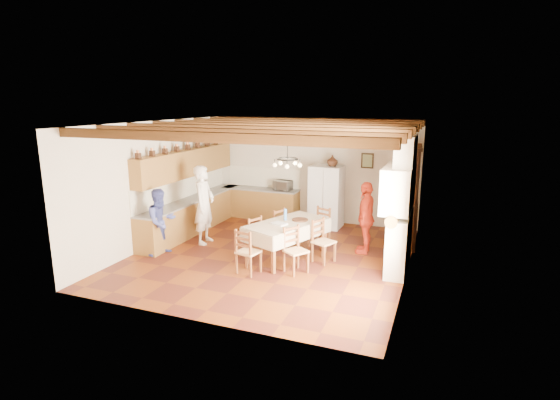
% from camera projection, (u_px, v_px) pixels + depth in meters
% --- Properties ---
extents(floor, '(6.00, 6.50, 0.02)m').
position_uv_depth(floor, '(271.00, 256.00, 10.02)').
color(floor, '#4F1F14').
rests_on(floor, ground).
extents(ceiling, '(6.00, 6.50, 0.02)m').
position_uv_depth(ceiling, '(271.00, 123.00, 9.35)').
color(ceiling, silver).
rests_on(ceiling, ground).
extents(wall_back, '(6.00, 0.02, 3.00)m').
position_uv_depth(wall_back, '(313.00, 170.00, 12.65)').
color(wall_back, beige).
rests_on(wall_back, ground).
extents(wall_front, '(6.00, 0.02, 3.00)m').
position_uv_depth(wall_front, '(191.00, 232.00, 6.72)').
color(wall_front, beige).
rests_on(wall_front, ground).
extents(wall_left, '(0.02, 6.50, 3.00)m').
position_uv_depth(wall_left, '(158.00, 182.00, 10.74)').
color(wall_left, beige).
rests_on(wall_left, ground).
extents(wall_right, '(0.02, 6.50, 3.00)m').
position_uv_depth(wall_right, '(412.00, 203.00, 8.63)').
color(wall_right, beige).
rests_on(wall_right, ground).
extents(ceiling_beams, '(6.00, 6.30, 0.16)m').
position_uv_depth(ceiling_beams, '(271.00, 127.00, 9.37)').
color(ceiling_beams, '#37200C').
rests_on(ceiling_beams, ground).
extents(lower_cabinets_left, '(0.60, 4.30, 0.86)m').
position_uv_depth(lower_cabinets_left, '(194.00, 215.00, 11.83)').
color(lower_cabinets_left, brown).
rests_on(lower_cabinets_left, ground).
extents(lower_cabinets_back, '(2.30, 0.60, 0.86)m').
position_uv_depth(lower_cabinets_back, '(261.00, 204.00, 13.15)').
color(lower_cabinets_back, brown).
rests_on(lower_cabinets_back, ground).
extents(countertop_left, '(0.62, 4.30, 0.04)m').
position_uv_depth(countertop_left, '(193.00, 199.00, 11.73)').
color(countertop_left, slate).
rests_on(countertop_left, lower_cabinets_left).
extents(countertop_back, '(2.34, 0.62, 0.04)m').
position_uv_depth(countertop_back, '(260.00, 189.00, 13.05)').
color(countertop_back, slate).
rests_on(countertop_back, lower_cabinets_back).
extents(backsplash_left, '(0.03, 4.30, 0.60)m').
position_uv_depth(backsplash_left, '(183.00, 187.00, 11.75)').
color(backsplash_left, silver).
rests_on(backsplash_left, ground).
extents(backsplash_back, '(2.30, 0.03, 0.60)m').
position_uv_depth(backsplash_back, '(264.00, 177.00, 13.24)').
color(backsplash_back, silver).
rests_on(backsplash_back, ground).
extents(upper_cabinets, '(0.35, 4.20, 0.70)m').
position_uv_depth(upper_cabinets, '(187.00, 163.00, 11.55)').
color(upper_cabinets, brown).
rests_on(upper_cabinets, ground).
extents(fireplace, '(0.56, 1.60, 2.80)m').
position_uv_depth(fireplace, '(397.00, 204.00, 8.94)').
color(fireplace, beige).
rests_on(fireplace, ground).
extents(wall_picture, '(0.34, 0.03, 0.42)m').
position_uv_depth(wall_picture, '(367.00, 161.00, 12.00)').
color(wall_picture, black).
rests_on(wall_picture, ground).
extents(refrigerator, '(0.88, 0.73, 1.73)m').
position_uv_depth(refrigerator, '(326.00, 197.00, 12.11)').
color(refrigerator, white).
rests_on(refrigerator, floor).
extents(hutch, '(0.66, 1.38, 2.43)m').
position_uv_depth(hutch, '(407.00, 196.00, 10.59)').
color(hutch, '#321F0F').
rests_on(hutch, floor).
extents(dining_table, '(1.63, 2.15, 0.84)m').
position_uv_depth(dining_table, '(287.00, 226.00, 9.68)').
color(dining_table, beige).
rests_on(dining_table, floor).
extents(chandelier, '(0.47, 0.47, 0.03)m').
position_uv_depth(chandelier, '(288.00, 159.00, 9.35)').
color(chandelier, black).
rests_on(chandelier, ground).
extents(chair_left_near, '(0.53, 0.54, 0.96)m').
position_uv_depth(chair_left_near, '(250.00, 236.00, 9.86)').
color(chair_left_near, brown).
rests_on(chair_left_near, floor).
extents(chair_left_far, '(0.52, 0.53, 0.96)m').
position_uv_depth(chair_left_far, '(274.00, 227.00, 10.55)').
color(chair_left_far, brown).
rests_on(chair_left_far, floor).
extents(chair_right_near, '(0.57, 0.57, 0.96)m').
position_uv_depth(chair_right_near, '(296.00, 250.00, 8.94)').
color(chair_right_near, brown).
rests_on(chair_right_near, floor).
extents(chair_right_far, '(0.54, 0.55, 0.96)m').
position_uv_depth(chair_right_far, '(324.00, 241.00, 9.51)').
color(chair_right_far, brown).
rests_on(chair_right_far, floor).
extents(chair_end_near, '(0.50, 0.48, 0.96)m').
position_uv_depth(chair_end_near, '(248.00, 251.00, 8.90)').
color(chair_end_near, brown).
rests_on(chair_end_near, floor).
extents(chair_end_far, '(0.54, 0.52, 0.96)m').
position_uv_depth(chair_end_far, '(319.00, 227.00, 10.53)').
color(chair_end_far, brown).
rests_on(chair_end_far, floor).
extents(person_man, '(0.54, 0.76, 1.94)m').
position_uv_depth(person_man, '(204.00, 205.00, 10.71)').
color(person_man, white).
rests_on(person_man, floor).
extents(person_woman_blue, '(0.80, 0.90, 1.54)m').
position_uv_depth(person_woman_blue, '(161.00, 222.00, 9.95)').
color(person_woman_blue, '#434D9F').
rests_on(person_woman_blue, floor).
extents(person_woman_red, '(0.43, 1.00, 1.68)m').
position_uv_depth(person_woman_red, '(366.00, 218.00, 10.04)').
color(person_woman_red, red).
rests_on(person_woman_red, floor).
extents(microwave, '(0.55, 0.42, 0.28)m').
position_uv_depth(microwave, '(283.00, 185.00, 12.76)').
color(microwave, silver).
rests_on(microwave, countertop_back).
extents(fridge_vase, '(0.34, 0.34, 0.30)m').
position_uv_depth(fridge_vase, '(332.00, 161.00, 11.83)').
color(fridge_vase, '#321F0F').
rests_on(fridge_vase, refrigerator).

